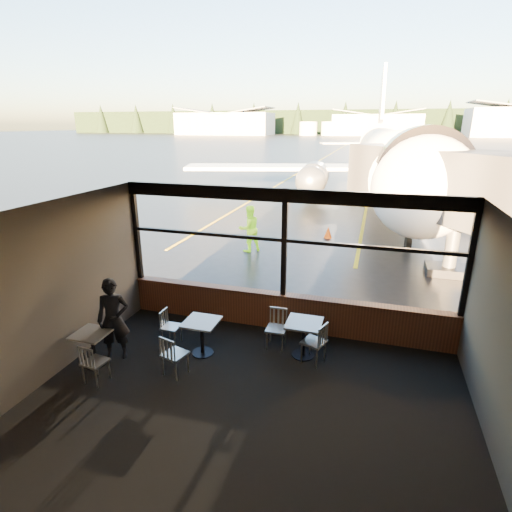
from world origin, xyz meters
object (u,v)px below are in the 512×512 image
at_px(passenger, 113,319).
at_px(chair_left_s, 95,362).
at_px(airliner, 395,120).
at_px(cone_wing, 288,194).
at_px(jet_bridge, 426,206).
at_px(chair_mid_w, 171,327).
at_px(cafe_table_mid, 202,337).
at_px(chair_mid_s, 175,354).
at_px(cone_nose, 328,232).
at_px(chair_near_e, 314,342).
at_px(chair_near_n, 276,329).
at_px(ground_crew, 249,229).
at_px(cafe_table_near, 304,339).
at_px(cafe_table_left, 94,349).

bearing_deg(passenger, chair_left_s, -105.68).
bearing_deg(chair_left_s, airliner, 83.27).
bearing_deg(cone_wing, jet_bridge, -60.21).
distance_m(jet_bridge, chair_mid_w, 9.30).
distance_m(cafe_table_mid, chair_left_s, 2.21).
xyz_separation_m(airliner, chair_mid_s, (-4.34, -21.56, -4.69)).
distance_m(airliner, cone_nose, 11.66).
relative_size(airliner, jet_bridge, 3.22).
height_order(chair_mid_s, chair_left_s, chair_mid_s).
height_order(jet_bridge, chair_near_e, jet_bridge).
bearing_deg(airliner, jet_bridge, -89.75).
relative_size(airliner, cone_wing, 62.02).
xyz_separation_m(airliner, jet_bridge, (0.90, -13.54, -2.87)).
relative_size(chair_near_e, chair_mid_s, 1.03).
relative_size(cafe_table_mid, passenger, 0.44).
bearing_deg(chair_mid_w, passenger, -45.28).
bearing_deg(chair_near_n, ground_crew, -68.98).
relative_size(cafe_table_mid, cone_nose, 1.58).
bearing_deg(passenger, chair_near_e, -11.63).
distance_m(cafe_table_near, chair_mid_s, 2.76).
bearing_deg(cone_wing, cafe_table_left, -88.89).
bearing_deg(chair_left_s, jet_bridge, 60.38).
xyz_separation_m(chair_left_s, passenger, (-0.16, 0.89, 0.47)).
bearing_deg(cafe_table_near, chair_mid_s, -149.07).
xyz_separation_m(chair_near_n, ground_crew, (-2.81, 6.83, 0.47)).
bearing_deg(cafe_table_left, cone_nose, 72.94).
bearing_deg(chair_mid_s, chair_mid_w, 136.94).
xyz_separation_m(jet_bridge, chair_near_n, (-3.54, -6.42, -1.82)).
distance_m(ground_crew, cone_nose, 4.08).
xyz_separation_m(jet_bridge, cone_nose, (-3.53, 3.30, -2.03)).
bearing_deg(airliner, cafe_table_mid, -104.88).
distance_m(cafe_table_left, chair_near_e, 4.65).
distance_m(chair_mid_s, passenger, 1.62).
xyz_separation_m(chair_near_e, chair_mid_w, (-3.27, -0.17, -0.06)).
height_order(chair_near_e, cone_wing, chair_near_e).
xyz_separation_m(cafe_table_left, ground_crew, (0.72, 8.61, 0.55)).
distance_m(chair_mid_w, chair_left_s, 1.89).
xyz_separation_m(chair_mid_s, passenger, (-1.54, 0.22, 0.45)).
xyz_separation_m(jet_bridge, chair_near_e, (-2.63, -6.77, -1.81)).
relative_size(chair_near_e, chair_near_n, 1.03).
bearing_deg(chair_mid_w, cafe_table_near, 97.07).
xyz_separation_m(cafe_table_left, passenger, (0.28, 0.39, 0.53)).
height_order(ground_crew, cone_wing, ground_crew).
xyz_separation_m(airliner, ground_crew, (-5.44, -13.13, -4.22)).
distance_m(cafe_table_left, ground_crew, 8.66).
bearing_deg(chair_near_e, chair_near_n, 88.20).
distance_m(cafe_table_near, passenger, 4.12).
height_order(jet_bridge, chair_left_s, jet_bridge).
bearing_deg(jet_bridge, ground_crew, 176.29).
height_order(chair_mid_s, passenger, passenger).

